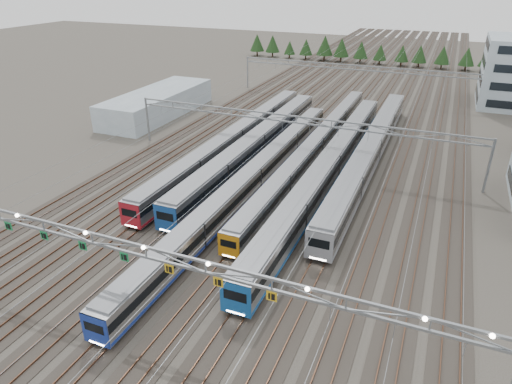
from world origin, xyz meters
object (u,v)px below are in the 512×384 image
at_px(train_d, 316,145).
at_px(gantry_mid, 296,125).
at_px(train_c, 252,178).
at_px(west_shed, 158,103).
at_px(train_f, 371,150).
at_px(gantry_far, 355,71).
at_px(gantry_near, 145,255).
at_px(train_a, 235,139).
at_px(train_b, 256,144).
at_px(train_e, 329,166).

distance_m(train_d, gantry_mid, 6.58).
distance_m(train_c, west_shed, 42.92).
bearing_deg(train_c, train_f, 51.01).
distance_m(train_c, gantry_far, 57.41).
height_order(gantry_near, gantry_mid, gantry_near).
bearing_deg(gantry_mid, train_a, 173.40).
bearing_deg(train_a, train_d, 12.30).
bearing_deg(west_shed, gantry_far, 40.34).
relative_size(train_a, gantry_far, 1.05).
xyz_separation_m(train_b, train_d, (9.00, 4.34, -0.36)).
bearing_deg(train_d, train_b, -154.25).
xyz_separation_m(train_c, gantry_mid, (2.25, 12.20, 4.40)).
bearing_deg(west_shed, train_f, -12.22).
bearing_deg(train_d, train_f, 1.49).
relative_size(train_a, train_f, 0.96).
height_order(train_d, gantry_mid, gantry_mid).
height_order(train_e, gantry_near, gantry_near).
distance_m(train_f, gantry_near, 46.26).
bearing_deg(gantry_mid, train_e, -32.46).
distance_m(train_e, west_shed, 46.52).
distance_m(train_c, train_e, 11.98).
xyz_separation_m(train_f, gantry_far, (-11.25, 40.52, 4.10)).
xyz_separation_m(train_e, gantry_near, (-6.80, -35.83, 4.85)).
bearing_deg(train_e, train_d, 117.79).
distance_m(gantry_near, west_shed, 65.53).
bearing_deg(train_f, train_d, -178.51).
bearing_deg(train_e, train_f, 62.84).
distance_m(train_f, gantry_far, 42.25).
bearing_deg(gantry_mid, train_d, 62.07).
xyz_separation_m(train_c, train_d, (4.50, 16.44, -0.09)).
bearing_deg(train_e, train_c, -138.71).
bearing_deg(gantry_mid, gantry_far, 90.00).
relative_size(train_f, gantry_near, 1.09).
bearing_deg(gantry_near, train_a, 105.14).
xyz_separation_m(gantry_far, west_shed, (-35.74, -30.35, -3.87)).
distance_m(train_c, gantry_mid, 13.16).
height_order(gantry_mid, west_shed, gantry_mid).
distance_m(train_a, train_f, 22.72).
height_order(train_d, gantry_far, gantry_far).
distance_m(train_d, west_shed, 39.39).
bearing_deg(gantry_far, gantry_near, -90.03).
distance_m(train_b, gantry_far, 45.79).
height_order(train_d, train_e, train_e).
bearing_deg(train_f, train_b, -165.74).
relative_size(train_f, gantry_far, 1.09).
height_order(gantry_near, gantry_far, gantry_near).
relative_size(train_c, train_d, 0.97).
distance_m(gantry_far, west_shed, 47.04).
xyz_separation_m(train_a, gantry_mid, (11.25, -1.30, 4.26)).
bearing_deg(train_c, gantry_near, -85.49).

